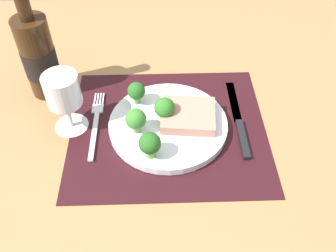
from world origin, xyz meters
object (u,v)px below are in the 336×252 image
object	(u,v)px
plate	(168,125)
steak	(188,115)
knife	(239,123)
wine_bottle	(39,56)
fork	(96,123)
wine_glass	(63,94)

from	to	relation	value
plate	steak	distance (cm)	4.57
knife	wine_bottle	bearing A→B (deg)	161.91
steak	fork	size ratio (longest dim) A/B	0.56
steak	wine_bottle	bearing A→B (deg)	158.68
fork	knife	world-z (taller)	knife
knife	plate	bearing A→B (deg)	-179.56
plate	steak	size ratio (longest dim) A/B	2.25
wine_glass	plate	bearing A→B (deg)	-3.97
wine_bottle	wine_glass	size ratio (longest dim) A/B	2.07
fork	wine_glass	xyz separation A→B (cm)	(-5.00, -0.03, 8.40)
knife	wine_bottle	xyz separation A→B (cm)	(-41.80, 12.37, 8.98)
steak	fork	xyz separation A→B (cm)	(-19.17, 0.66, -2.40)
plate	knife	size ratio (longest dim) A/B	1.06
fork	knife	xyz separation A→B (cm)	(29.90, -0.89, 0.05)
plate	wine_glass	world-z (taller)	wine_glass
plate	wine_glass	bearing A→B (deg)	176.03
knife	wine_glass	world-z (taller)	wine_glass
plate	fork	size ratio (longest dim) A/B	1.27
plate	steak	xyz separation A→B (cm)	(4.11, 0.77, 1.85)
plate	wine_bottle	xyz separation A→B (cm)	(-26.97, 12.90, 8.49)
steak	wine_glass	size ratio (longest dim) A/B	0.82
knife	steak	bearing A→B (deg)	177.14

